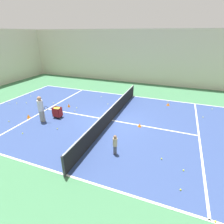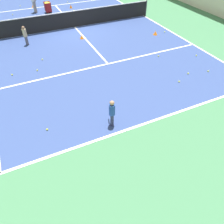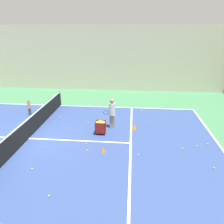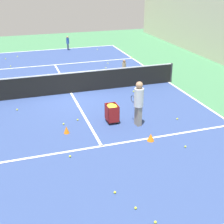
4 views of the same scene
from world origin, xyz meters
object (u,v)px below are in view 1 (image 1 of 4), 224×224
coach_at_net (41,107)px  training_cone_1 (69,105)px  tennis_net (112,113)px  ball_cart (57,110)px  training_cone_0 (140,125)px  child_midcourt (115,143)px

coach_at_net → training_cone_1: (2.85, -0.18, -0.91)m
tennis_net → ball_cart: bearing=103.8°
tennis_net → training_cone_0: (-0.18, -2.00, -0.44)m
tennis_net → coach_at_net: coach_at_net is taller
child_midcourt → training_cone_1: size_ratio=3.84×
ball_cart → coach_at_net: bearing=148.5°
ball_cart → training_cone_0: 5.91m
child_midcourt → training_cone_1: (4.39, 5.68, -0.48)m
coach_at_net → ball_cart: (0.91, -0.56, -0.51)m
tennis_net → coach_at_net: 4.80m
coach_at_net → ball_cart: size_ratio=2.34×
coach_at_net → training_cone_0: 6.68m
training_cone_0 → training_cone_1: (1.18, 6.22, 0.03)m
tennis_net → child_midcourt: child_midcourt is taller
tennis_net → training_cone_1: size_ratio=40.02×
ball_cart → training_cone_0: size_ratio=3.30×
coach_at_net → child_midcourt: 6.08m
tennis_net → training_cone_1: bearing=76.7°
child_midcourt → ball_cart: child_midcourt is taller
ball_cart → tennis_net: bearing=-76.2°
child_midcourt → tennis_net: bearing=-86.5°
tennis_net → child_midcourt: bearing=-156.6°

